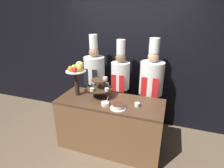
{
  "coord_description": "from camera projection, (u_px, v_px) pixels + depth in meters",
  "views": [
    {
      "loc": [
        0.86,
        -2.01,
        2.16
      ],
      "look_at": [
        0.0,
        0.44,
        1.13
      ],
      "focal_mm": 28.0,
      "sensor_mm": 36.0,
      "label": 1
    }
  ],
  "objects": [
    {
      "name": "wall_back",
      "position": [
        127.0,
        56.0,
        3.51
      ],
      "size": [
        10.0,
        0.06,
        2.8
      ],
      "color": "black",
      "rests_on": "ground_plane"
    },
    {
      "name": "chef_left",
      "position": [
        95.0,
        79.0,
        3.49
      ],
      "size": [
        0.4,
        0.4,
        1.84
      ],
      "color": "#38332D",
      "rests_on": "ground_plane"
    },
    {
      "name": "chef_center_left",
      "position": [
        120.0,
        83.0,
        3.34
      ],
      "size": [
        0.35,
        0.35,
        1.77
      ],
      "color": "#38332D",
      "rests_on": "ground_plane"
    },
    {
      "name": "cake_round",
      "position": [
        118.0,
        106.0,
        2.55
      ],
      "size": [
        0.23,
        0.23,
        0.07
      ],
      "color": "white",
      "rests_on": "buffet_counter"
    },
    {
      "name": "chef_center_right",
      "position": [
        151.0,
        86.0,
        3.16
      ],
      "size": [
        0.42,
        0.42,
        1.82
      ],
      "color": "#38332D",
      "rests_on": "ground_plane"
    },
    {
      "name": "serving_bowl_near",
      "position": [
        105.0,
        104.0,
        2.65
      ],
      "size": [
        0.12,
        0.12,
        0.15
      ],
      "color": "white",
      "rests_on": "buffet_counter"
    },
    {
      "name": "tiered_stand",
      "position": [
        100.0,
        87.0,
        2.87
      ],
      "size": [
        0.42,
        0.42,
        0.35
      ],
      "color": "#3D2819",
      "rests_on": "buffet_counter"
    },
    {
      "name": "ground_plane",
      "position": [
        103.0,
        159.0,
        2.82
      ],
      "size": [
        14.0,
        14.0,
        0.0
      ],
      "primitive_type": "plane",
      "color": "brown"
    },
    {
      "name": "buffet_counter",
      "position": [
        110.0,
        124.0,
        2.96
      ],
      "size": [
        1.71,
        0.69,
        0.88
      ],
      "color": "brown",
      "rests_on": "ground_plane"
    },
    {
      "name": "fruit_pedestal",
      "position": [
        77.0,
        72.0,
        2.86
      ],
      "size": [
        0.33,
        0.33,
        0.58
      ],
      "color": "#2D231E",
      "rests_on": "buffet_counter"
    },
    {
      "name": "cup_white",
      "position": [
        137.0,
        105.0,
        2.62
      ],
      "size": [
        0.08,
        0.08,
        0.06
      ],
      "color": "white",
      "rests_on": "buffet_counter"
    }
  ]
}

